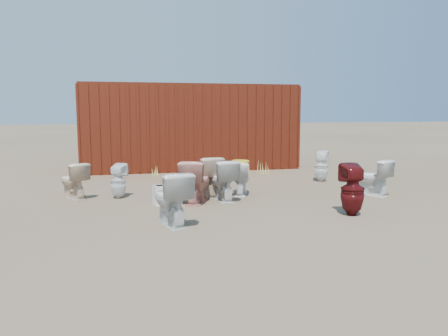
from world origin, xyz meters
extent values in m
plane|color=brown|center=(0.00, 0.00, 0.00)|extent=(100.00, 100.00, 0.00)
cube|color=#4A110C|center=(0.00, 5.20, 1.20)|extent=(6.00, 2.40, 2.40)
imported|color=silver|center=(-1.27, -1.42, 0.40)|extent=(0.63, 0.87, 0.80)
imported|color=tan|center=(-0.65, 0.02, 0.40)|extent=(0.74, 0.89, 0.79)
imported|color=white|center=(-0.13, 0.14, 0.39)|extent=(0.51, 0.80, 0.77)
imported|color=#510D0F|center=(1.62, -1.46, 0.42)|extent=(0.42, 0.42, 0.83)
imported|color=white|center=(2.86, -0.05, 0.36)|extent=(0.67, 0.81, 0.72)
imported|color=white|center=(-2.03, 0.82, 0.33)|extent=(0.41, 0.41, 0.67)
imported|color=beige|center=(-2.86, 0.97, 0.35)|extent=(0.69, 0.78, 0.69)
imported|color=beige|center=(-0.35, 0.57, 0.40)|extent=(0.57, 0.84, 0.79)
imported|color=white|center=(0.34, 0.60, 0.33)|extent=(0.58, 0.74, 0.66)
imported|color=white|center=(2.65, 1.78, 0.36)|extent=(0.45, 0.46, 0.73)
ellipsoid|color=gold|center=(0.34, 0.60, 0.68)|extent=(0.34, 0.42, 0.02)
cube|color=white|center=(-1.17, 0.06, 0.17)|extent=(0.53, 0.31, 0.35)
ellipsoid|color=tan|center=(0.18, 3.38, 0.01)|extent=(0.51, 0.58, 0.02)
ellipsoid|color=tan|center=(-3.00, 2.98, 0.01)|extent=(0.57, 0.59, 0.02)
cone|color=#C4BF4E|center=(-1.98, 2.56, 0.13)|extent=(0.36, 0.36, 0.26)
cone|color=#C4BF4E|center=(0.11, 2.94, 0.15)|extent=(0.32, 0.32, 0.31)
cone|color=#C4BF4E|center=(1.73, 3.15, 0.17)|extent=(0.36, 0.36, 0.35)
cone|color=#C4BF4E|center=(-1.19, 3.50, 0.13)|extent=(0.30, 0.30, 0.27)
cone|color=#C4BF4E|center=(1.20, 3.43, 0.14)|extent=(0.34, 0.34, 0.29)
cone|color=#C4BF4E|center=(3.38, 0.45, 0.12)|extent=(0.28, 0.28, 0.23)
camera|label=1|loc=(-1.95, -7.66, 1.67)|focal=35.00mm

